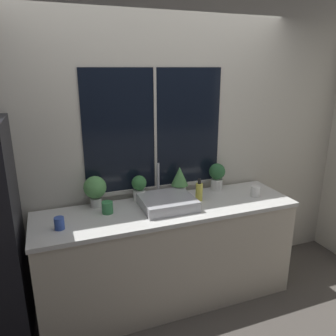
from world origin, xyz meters
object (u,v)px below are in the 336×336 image
at_px(potted_plant_center_right, 180,180).
at_px(mug_green, 107,208).
at_px(potted_plant_far_right, 217,175).
at_px(mug_blue, 59,223).
at_px(potted_plant_far_left, 95,189).
at_px(potted_plant_center_left, 139,187).
at_px(soap_bottle, 199,192).
at_px(mug_white, 256,191).
at_px(sink, 167,202).

bearing_deg(potted_plant_center_right, mug_green, -167.05).
relative_size(potted_plant_far_right, mug_green, 2.72).
distance_m(potted_plant_far_right, mug_blue, 1.50).
bearing_deg(potted_plant_far_left, potted_plant_center_left, 0.00).
xyz_separation_m(potted_plant_far_left, potted_plant_far_right, (1.15, 0.00, -0.01)).
relative_size(potted_plant_far_left, potted_plant_center_right, 1.00).
xyz_separation_m(potted_plant_center_right, mug_blue, (-1.08, -0.31, -0.10)).
distance_m(soap_bottle, mug_blue, 1.20).
bearing_deg(mug_white, mug_blue, -178.57).
bearing_deg(mug_white, soap_bottle, 170.67).
relative_size(sink, mug_blue, 4.91).
xyz_separation_m(potted_plant_center_right, mug_green, (-0.70, -0.16, -0.10)).
bearing_deg(mug_white, potted_plant_far_left, 169.17).
height_order(sink, mug_white, sink).
relative_size(mug_green, mug_blue, 1.05).
bearing_deg(sink, mug_white, -3.64).
bearing_deg(potted_plant_center_left, sink, -49.97).
distance_m(potted_plant_center_left, potted_plant_far_right, 0.77).
bearing_deg(soap_bottle, potted_plant_far_right, 33.54).
height_order(sink, soap_bottle, sink).
height_order(potted_plant_center_left, mug_green, potted_plant_center_left).
bearing_deg(potted_plant_center_left, potted_plant_far_right, -0.00).
bearing_deg(soap_bottle, mug_white, -9.33).
height_order(potted_plant_far_right, mug_blue, potted_plant_far_right).
bearing_deg(mug_blue, potted_plant_center_right, 16.17).
xyz_separation_m(mug_white, mug_green, (-1.34, 0.11, 0.00)).
height_order(potted_plant_far_left, potted_plant_center_right, same).
distance_m(sink, potted_plant_far_left, 0.62).
bearing_deg(sink, mug_green, 173.64).
height_order(potted_plant_far_left, soap_bottle, potted_plant_far_left).
distance_m(potted_plant_far_left, soap_bottle, 0.90).
bearing_deg(potted_plant_far_left, mug_white, -10.83).
height_order(potted_plant_center_left, mug_blue, potted_plant_center_left).
bearing_deg(sink, potted_plant_far_right, 20.09).
height_order(sink, mug_blue, sink).
height_order(potted_plant_center_left, potted_plant_far_right, potted_plant_far_right).
bearing_deg(sink, potted_plant_far_left, 159.02).
bearing_deg(mug_green, potted_plant_far_right, 8.42).
bearing_deg(potted_plant_center_right, potted_plant_far_left, -180.00).
distance_m(potted_plant_center_left, mug_green, 0.36).
xyz_separation_m(mug_green, mug_blue, (-0.38, -0.15, -0.00)).
bearing_deg(mug_blue, potted_plant_center_left, 24.26).
xyz_separation_m(potted_plant_center_left, mug_green, (-0.31, -0.16, -0.08)).
distance_m(potted_plant_far_right, soap_bottle, 0.34).
bearing_deg(potted_plant_center_left, potted_plant_far_left, -180.00).
height_order(potted_plant_center_right, mug_blue, potted_plant_center_right).
xyz_separation_m(potted_plant_center_right, potted_plant_far_right, (0.39, -0.00, 0.00)).
bearing_deg(mug_white, potted_plant_far_right, 133.64).
bearing_deg(potted_plant_far_left, mug_green, -67.24).
xyz_separation_m(potted_plant_center_left, soap_bottle, (0.50, -0.18, -0.04)).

